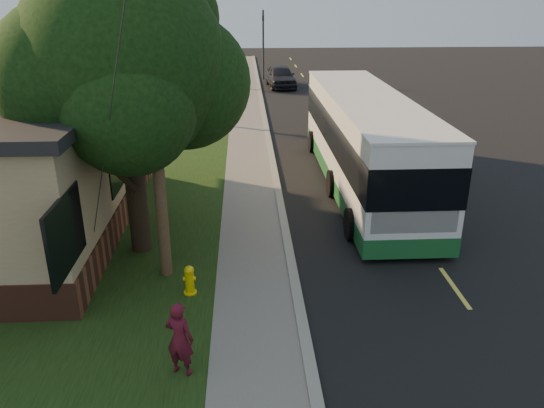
% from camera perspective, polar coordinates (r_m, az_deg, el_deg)
% --- Properties ---
extents(ground, '(120.00, 120.00, 0.00)m').
position_cam_1_polar(ground, '(13.32, 2.60, -9.46)').
color(ground, black).
rests_on(ground, ground).
extents(road, '(8.00, 80.00, 0.01)m').
position_cam_1_polar(road, '(23.00, 10.18, 4.08)').
color(road, black).
rests_on(road, ground).
extents(curb, '(0.25, 80.00, 0.12)m').
position_cam_1_polar(curb, '(22.42, 0.16, 4.11)').
color(curb, gray).
rests_on(curb, ground).
extents(sidewalk, '(2.00, 80.00, 0.08)m').
position_cam_1_polar(sidewalk, '(22.39, -2.41, 4.02)').
color(sidewalk, slate).
rests_on(sidewalk, ground).
extents(grass_verge, '(5.00, 80.00, 0.07)m').
position_cam_1_polar(grass_verge, '(22.63, -11.32, 3.78)').
color(grass_verge, black).
rests_on(grass_verge, ground).
extents(fire_hydrant, '(0.32, 0.32, 0.74)m').
position_cam_1_polar(fire_hydrant, '(13.11, -8.86, -8.06)').
color(fire_hydrant, yellow).
rests_on(fire_hydrant, grass_verge).
extents(utility_pole, '(2.86, 3.21, 9.07)m').
position_cam_1_polar(utility_pole, '(12.68, -12.79, 10.96)').
color(utility_pole, '#473321').
rests_on(utility_pole, ground).
extents(leafy_tree, '(6.30, 6.00, 7.80)m').
position_cam_1_polar(leafy_tree, '(14.37, -15.44, 14.14)').
color(leafy_tree, black).
rests_on(leafy_tree, grass_verge).
extents(bare_tree_near, '(1.38, 1.21, 4.31)m').
position_cam_1_polar(bare_tree_near, '(29.78, -7.64, 12.55)').
color(bare_tree_near, black).
rests_on(bare_tree_near, grass_verge).
extents(bare_tree_far, '(1.38, 1.21, 4.03)m').
position_cam_1_polar(bare_tree_far, '(41.63, -5.72, 15.08)').
color(bare_tree_far, black).
rests_on(bare_tree_far, grass_verge).
extents(traffic_signal, '(0.18, 0.22, 5.50)m').
position_cam_1_polar(traffic_signal, '(45.49, -0.96, 17.23)').
color(traffic_signal, '#2D2D30').
rests_on(traffic_signal, ground).
extents(transit_bus, '(2.93, 12.71, 3.44)m').
position_cam_1_polar(transit_bus, '(20.04, 9.92, 6.89)').
color(transit_bus, silver).
rests_on(transit_bus, ground).
extents(skateboarder, '(0.66, 0.55, 1.55)m').
position_cam_1_polar(skateboarder, '(10.45, -9.90, -14.08)').
color(skateboarder, '#4F0F1D').
rests_on(skateboarder, grass_verge).
extents(distant_car, '(2.37, 4.99, 1.65)m').
position_cam_1_polar(distant_car, '(41.82, 0.93, 13.58)').
color(distant_car, black).
rests_on(distant_car, ground).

